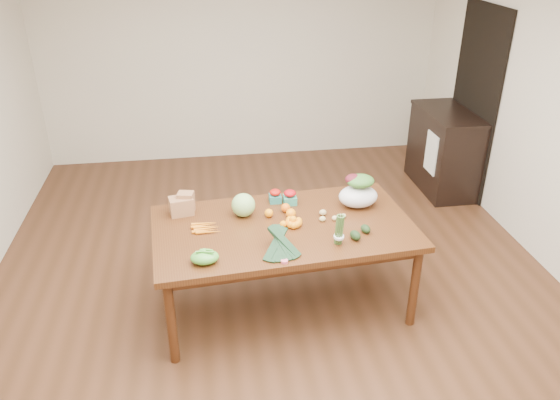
{
  "coord_description": "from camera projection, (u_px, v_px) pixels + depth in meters",
  "views": [
    {
      "loc": [
        -0.54,
        -3.91,
        2.86
      ],
      "look_at": [
        0.05,
        0.0,
        0.82
      ],
      "focal_mm": 35.0,
      "sensor_mm": 36.0,
      "label": 1
    }
  ],
  "objects": [
    {
      "name": "snap_pea_bag",
      "position": [
        205.0,
        257.0,
        3.75
      ],
      "size": [
        0.2,
        0.15,
        0.09
      ],
      "primitive_type": "ellipsoid",
      "color": "green",
      "rests_on": "dining_table"
    },
    {
      "name": "cabbage",
      "position": [
        243.0,
        205.0,
        4.33
      ],
      "size": [
        0.19,
        0.19,
        0.19
      ],
      "primitive_type": "sphere",
      "color": "#9FD67B",
      "rests_on": "dining_table"
    },
    {
      "name": "potato_c",
      "position": [
        340.0,
        216.0,
        4.32
      ],
      "size": [
        0.05,
        0.04,
        0.04
      ],
      "primitive_type": "ellipsoid",
      "color": "#D9BB7D",
      "rests_on": "dining_table"
    },
    {
      "name": "room_walls",
      "position": [
        274.0,
        140.0,
        4.21
      ],
      "size": [
        5.02,
        6.02,
        2.7
      ],
      "color": "beige",
      "rests_on": "floor"
    },
    {
      "name": "avocado_a",
      "position": [
        355.0,
        235.0,
        4.03
      ],
      "size": [
        0.1,
        0.12,
        0.07
      ],
      "primitive_type": "ellipsoid",
      "rotation": [
        0.0,
        0.0,
        0.3
      ],
      "color": "black",
      "rests_on": "dining_table"
    },
    {
      "name": "carrots",
      "position": [
        206.0,
        228.0,
        4.17
      ],
      "size": [
        0.23,
        0.2,
        0.03
      ],
      "primitive_type": null,
      "rotation": [
        0.0,
        0.0,
        0.08
      ],
      "color": "#D55E11",
      "rests_on": "dining_table"
    },
    {
      "name": "dining_table",
      "position": [
        283.0,
        265.0,
        4.4
      ],
      "size": [
        2.08,
        1.26,
        0.75
      ],
      "primitive_type": "cube",
      "rotation": [
        0.0,
        0.0,
        0.08
      ],
      "color": "#492711",
      "rests_on": "floor"
    },
    {
      "name": "mandarin_cluster",
      "position": [
        293.0,
        221.0,
        4.2
      ],
      "size": [
        0.19,
        0.19,
        0.09
      ],
      "primitive_type": null,
      "rotation": [
        0.0,
        0.0,
        0.08
      ],
      "color": "#FF9F0F",
      "rests_on": "dining_table"
    },
    {
      "name": "avocado_b",
      "position": [
        366.0,
        229.0,
        4.12
      ],
      "size": [
        0.09,
        0.11,
        0.06
      ],
      "primitive_type": "ellipsoid",
      "rotation": [
        0.0,
        0.0,
        0.3
      ],
      "color": "black",
      "rests_on": "dining_table"
    },
    {
      "name": "strawberry_basket_a",
      "position": [
        275.0,
        197.0,
        4.56
      ],
      "size": [
        0.11,
        0.11,
        0.09
      ],
      "primitive_type": null,
      "rotation": [
        0.0,
        0.0,
        0.08
      ],
      "color": "red",
      "rests_on": "dining_table"
    },
    {
      "name": "orange_a",
      "position": [
        269.0,
        213.0,
        4.33
      ],
      "size": [
        0.07,
        0.07,
        0.07
      ],
      "primitive_type": "sphere",
      "color": "orange",
      "rests_on": "dining_table"
    },
    {
      "name": "orange_b",
      "position": [
        286.0,
        208.0,
        4.41
      ],
      "size": [
        0.08,
        0.08,
        0.08
      ],
      "primitive_type": "sphere",
      "color": "#F1540E",
      "rests_on": "dining_table"
    },
    {
      "name": "potato_e",
      "position": [
        343.0,
        216.0,
        4.33
      ],
      "size": [
        0.04,
        0.04,
        0.04
      ],
      "primitive_type": "ellipsoid",
      "color": "tan",
      "rests_on": "dining_table"
    },
    {
      "name": "orange_c",
      "position": [
        291.0,
        213.0,
        4.32
      ],
      "size": [
        0.08,
        0.08,
        0.08
      ],
      "primitive_type": "sphere",
      "color": "#FFA90F",
      "rests_on": "dining_table"
    },
    {
      "name": "kale_bunch",
      "position": [
        281.0,
        245.0,
        3.82
      ],
      "size": [
        0.35,
        0.42,
        0.16
      ],
      "primitive_type": null,
      "rotation": [
        0.0,
        0.0,
        0.08
      ],
      "color": "black",
      "rests_on": "dining_table"
    },
    {
      "name": "salad_bag",
      "position": [
        358.0,
        192.0,
        4.46
      ],
      "size": [
        0.34,
        0.27,
        0.25
      ],
      "primitive_type": null,
      "rotation": [
        0.0,
        0.0,
        0.08
      ],
      "color": "white",
      "rests_on": "dining_table"
    },
    {
      "name": "potato_b",
      "position": [
        335.0,
        218.0,
        4.29
      ],
      "size": [
        0.05,
        0.04,
        0.04
      ],
      "primitive_type": "ellipsoid",
      "color": "#D6C57B",
      "rests_on": "dining_table"
    },
    {
      "name": "paper_bag",
      "position": [
        181.0,
        204.0,
        4.36
      ],
      "size": [
        0.26,
        0.22,
        0.17
      ],
      "primitive_type": null,
      "rotation": [
        0.0,
        0.0,
        0.08
      ],
      "color": "#A5674A",
      "rests_on": "dining_table"
    },
    {
      "name": "floor",
      "position": [
        275.0,
        283.0,
        4.82
      ],
      "size": [
        6.0,
        6.0,
        0.0
      ],
      "primitive_type": "plane",
      "color": "#4F2D1B",
      "rests_on": "ground"
    },
    {
      "name": "dish_towel",
      "position": [
        431.0,
        153.0,
        6.06
      ],
      "size": [
        0.02,
        0.28,
        0.45
      ],
      "primitive_type": "cube",
      "color": "white",
      "rests_on": "cabinet"
    },
    {
      "name": "potato_a",
      "position": [
        322.0,
        219.0,
        4.28
      ],
      "size": [
        0.05,
        0.05,
        0.04
      ],
      "primitive_type": "ellipsoid",
      "color": "#CFBA77",
      "rests_on": "dining_table"
    },
    {
      "name": "potato_d",
      "position": [
        323.0,
        213.0,
        4.36
      ],
      "size": [
        0.06,
        0.05,
        0.05
      ],
      "primitive_type": "ellipsoid",
      "color": "tan",
      "rests_on": "dining_table"
    },
    {
      "name": "strawberry_basket_b",
      "position": [
        290.0,
        198.0,
        4.53
      ],
      "size": [
        0.11,
        0.11,
        0.1
      ],
      "primitive_type": null,
      "rotation": [
        0.0,
        0.0,
        0.08
      ],
      "color": "red",
      "rests_on": "dining_table"
    },
    {
      "name": "cabinet",
      "position": [
        444.0,
        150.0,
        6.34
      ],
      "size": [
        0.52,
        1.02,
        0.94
      ],
      "primitive_type": "cube",
      "color": "black",
      "rests_on": "floor"
    },
    {
      "name": "asparagus_bundle",
      "position": [
        339.0,
        230.0,
        3.93
      ],
      "size": [
        0.09,
        0.12,
        0.26
      ],
      "primitive_type": null,
      "rotation": [
        0.15,
        0.0,
        0.08
      ],
      "color": "#50883E",
      "rests_on": "dining_table"
    },
    {
      "name": "doorway_dark",
      "position": [
        474.0,
        102.0,
        6.08
      ],
      "size": [
        0.02,
        1.0,
        2.1
      ],
      "primitive_type": "cube",
      "color": "black",
      "rests_on": "floor"
    }
  ]
}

